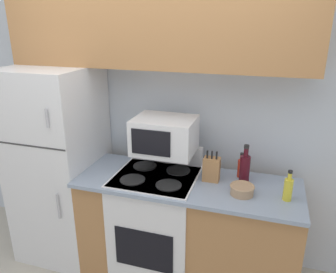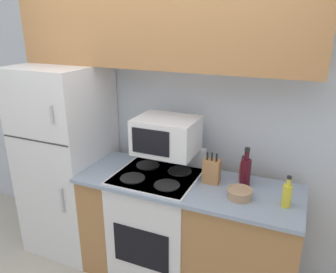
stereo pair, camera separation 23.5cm
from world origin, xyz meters
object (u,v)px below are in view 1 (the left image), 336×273
bowl (242,190)px  bottle_hot_sauce (241,167)px  bottle_wine_red (245,168)px  microwave (165,135)px  knife_block (211,169)px  bottle_cooking_spray (288,189)px  stove (157,224)px  refrigerator (60,164)px

bowl → bottle_hot_sauce: size_ratio=0.87×
bottle_wine_red → microwave: bearing=-178.8°
knife_block → bottle_hot_sauce: (0.21, 0.13, -0.02)m
bottle_hot_sauce → bottle_wine_red: (0.03, -0.08, 0.04)m
bowl → bottle_cooking_spray: bearing=3.2°
stove → bottle_cooking_spray: size_ratio=4.94×
stove → knife_block: size_ratio=4.46×
knife_block → bowl: 0.29m
bottle_wine_red → knife_block: bearing=-169.2°
refrigerator → bottle_hot_sauce: bearing=4.7°
stove → bottle_hot_sauce: size_ratio=5.44×
knife_block → bowl: (0.25, -0.15, -0.06)m
refrigerator → bottle_wine_red: size_ratio=5.75×
microwave → bowl: bearing=-16.1°
bottle_wine_red → bottle_cooking_spray: bottle_wine_red is taller
microwave → bottle_cooking_spray: size_ratio=2.14×
bottle_hot_sauce → bottle_wine_red: size_ratio=0.67×
bottle_wine_red → bottle_cooking_spray: (0.30, -0.18, -0.03)m
microwave → stove: bearing=-111.7°
refrigerator → bottle_cooking_spray: 1.91m
stove → bowl: (0.67, -0.08, 0.48)m
knife_block → bottle_cooking_spray: 0.56m
bottle_hot_sauce → bottle_cooking_spray: size_ratio=0.91×
refrigerator → bottle_cooking_spray: refrigerator is taller
refrigerator → bottle_hot_sauce: 1.58m
refrigerator → stove: size_ratio=1.59×
refrigerator → bottle_cooking_spray: (1.90, -0.13, 0.14)m
bottle_hot_sauce → bottle_cooking_spray: bottle_cooking_spray is taller
bottle_hot_sauce → knife_block: bearing=-148.0°
bowl → bottle_wine_red: size_ratio=0.58×
stove → bottle_wine_red: size_ratio=3.62×
refrigerator → bottle_wine_red: 1.61m
bowl → refrigerator: bearing=174.7°
refrigerator → knife_block: size_ratio=7.07×
bowl → bottle_cooking_spray: 0.30m
knife_block → bottle_cooking_spray: (0.55, -0.13, -0.01)m
bottle_hot_sauce → bottle_wine_red: 0.10m
bowl → bottle_wine_red: bearing=91.3°
stove → knife_block: bearing=8.9°
bottle_hot_sauce → bowl: bearing=-82.0°
knife_block → bowl: bearing=-31.2°
knife_block → bottle_cooking_spray: size_ratio=1.11×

